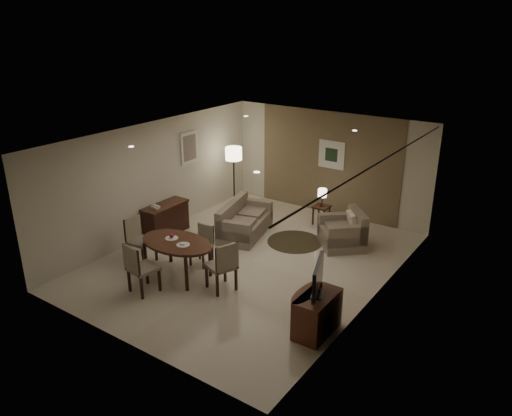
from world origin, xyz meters
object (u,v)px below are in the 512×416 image
Objects in this scene: dining_table at (178,259)px; chair_left at (142,241)px; tv_cabinet at (317,314)px; sofa at (245,219)px; chair_right at (221,265)px; console_desk at (166,219)px; armchair at (342,229)px; chair_near at (143,268)px; floor_lamp at (234,179)px; chair_far at (201,246)px; side_table at (321,215)px.

chair_left is at bearing 179.68° from dining_table.
sofa is at bearing 142.31° from tv_cabinet.
chair_right is at bearing 174.45° from tv_cabinet.
armchair reaches higher than console_desk.
chair_near is 0.59× the size of floor_lamp.
chair_right is (1.14, 0.91, 0.01)m from chair_near.
chair_far is at bearing -64.46° from chair_left.
console_desk is 1.50m from chair_left.
console_desk is 1.33× the size of tv_cabinet.
dining_table is 1.68× the size of armchair.
sofa is 2.31m from armchair.
chair_right is (2.71, -1.29, 0.14)m from console_desk.
dining_table is 2.42m from sofa.
chair_near is 1.02× the size of chair_left.
armchair is (2.20, 0.70, 0.03)m from sofa.
chair_near is at bearing -96.45° from dining_table.
dining_table reaches higher than side_table.
tv_cabinet is 2.20m from chair_right.
chair_left is 2.08m from chair_right.
armchair reaches higher than tv_cabinet.
console_desk is 0.71× the size of sofa.
tv_cabinet is 4.26m from chair_left.
dining_table reaches higher than tv_cabinet.
side_table is at bearing 116.85° from tv_cabinet.
chair_far is at bearing 166.10° from tv_cabinet.
side_table is at bearing -33.24° from chair_left.
floor_lamp is (-1.31, 3.62, 0.49)m from dining_table.
chair_near reaches higher than dining_table.
chair_near reaches higher than console_desk.
chair_far is (1.72, -0.72, 0.04)m from console_desk.
sofa is at bearing 91.84° from dining_table.
chair_far is 3.30m from floor_lamp.
chair_near is at bearing -54.47° from console_desk.
chair_right is (2.08, 0.07, 0.02)m from chair_left.
chair_near reaches higher than chair_left.
armchair is at bearing 24.93° from console_desk.
chair_far is 1.73× the size of side_table.
sofa is at bearing -44.25° from floor_lamp.
console_desk and dining_table have the same top height.
dining_table is 3.30× the size of side_table.
chair_right reaches higher than chair_far.
console_desk is 2.15m from dining_table.
chair_far reaches higher than dining_table.
side_table is 0.28× the size of floor_lamp.
chair_left is at bearing -118.15° from side_table.
chair_right is at bearing -25.42° from console_desk.
console_desk is 0.75× the size of dining_table.
chair_near is (-0.09, -0.83, 0.13)m from dining_table.
tv_cabinet is at bearing -2.41° from dining_table.
sofa reaches higher than side_table.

